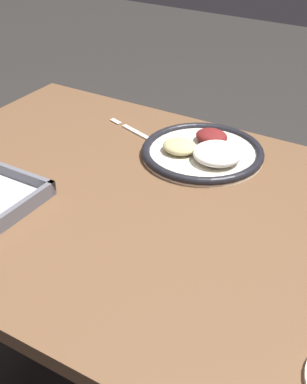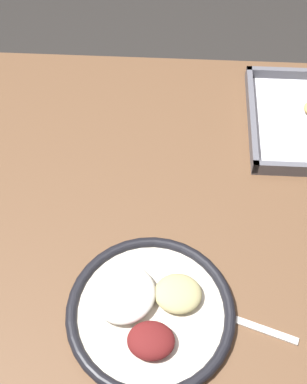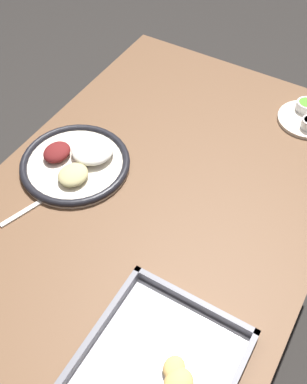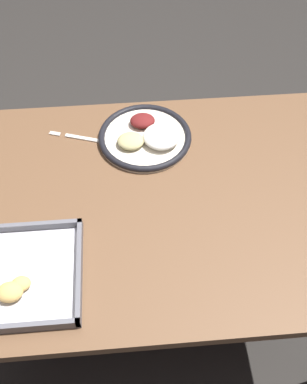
{
  "view_description": "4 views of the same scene",
  "coord_description": "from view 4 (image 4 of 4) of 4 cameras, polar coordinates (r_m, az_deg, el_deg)",
  "views": [
    {
      "loc": [
        -0.46,
        0.77,
        1.33
      ],
      "look_at": [
        0.0,
        0.0,
        0.75
      ],
      "focal_mm": 50.0,
      "sensor_mm": 36.0,
      "label": 1
    },
    {
      "loc": [
        0.03,
        -0.57,
        1.59
      ],
      "look_at": [
        0.0,
        0.0,
        0.75
      ],
      "focal_mm": 50.0,
      "sensor_mm": 36.0,
      "label": 2
    },
    {
      "loc": [
        0.59,
        0.35,
        1.59
      ],
      "look_at": [
        0.0,
        0.0,
        0.75
      ],
      "focal_mm": 42.0,
      "sensor_mm": 36.0,
      "label": 3
    },
    {
      "loc": [
        0.07,
        0.75,
        1.72
      ],
      "look_at": [
        0.0,
        0.0,
        0.75
      ],
      "focal_mm": 42.0,
      "sensor_mm": 36.0,
      "label": 4
    }
  ],
  "objects": [
    {
      "name": "dining_table",
      "position": [
        1.33,
        0.13,
        -3.57
      ],
      "size": [
        1.23,
        0.82,
        0.72
      ],
      "color": "brown",
      "rests_on": "ground_plane"
    },
    {
      "name": "dinner_plate",
      "position": [
        1.39,
        -0.92,
        7.09
      ],
      "size": [
        0.29,
        0.29,
        0.05
      ],
      "color": "beige",
      "rests_on": "dining_table"
    },
    {
      "name": "fork",
      "position": [
        1.42,
        -8.93,
        6.76
      ],
      "size": [
        0.19,
        0.07,
        0.0
      ],
      "rotation": [
        0.0,
        0.0,
        -0.32
      ],
      "color": "silver",
      "rests_on": "dining_table"
    },
    {
      "name": "ground_plane",
      "position": [
        1.88,
        0.1,
        -14.35
      ],
      "size": [
        8.0,
        8.0,
        0.0
      ],
      "primitive_type": "plane",
      "color": "#282623"
    }
  ]
}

